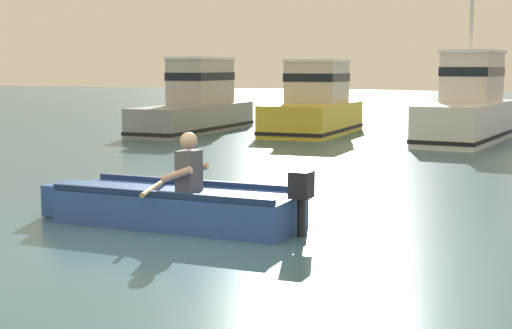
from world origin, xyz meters
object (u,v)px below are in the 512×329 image
moored_boat_grey (197,104)px  moored_boat_yellow (314,107)px  rowboat_with_person (174,205)px  moored_boat_white (469,108)px

moored_boat_grey → moored_boat_yellow: (3.66, 0.60, -0.02)m
rowboat_with_person → moored_boat_grey: bearing=116.0°
moored_boat_white → moored_boat_grey: bearing=179.5°
moored_boat_grey → moored_boat_yellow: moored_boat_grey is taller
moored_boat_grey → moored_boat_white: moored_boat_white is taller
moored_boat_yellow → rowboat_with_person: bearing=-79.1°
moored_boat_yellow → moored_boat_white: moored_boat_white is taller
moored_boat_grey → rowboat_with_person: bearing=-64.0°
rowboat_with_person → moored_boat_yellow: moored_boat_yellow is taller
rowboat_with_person → moored_boat_grey: 14.26m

